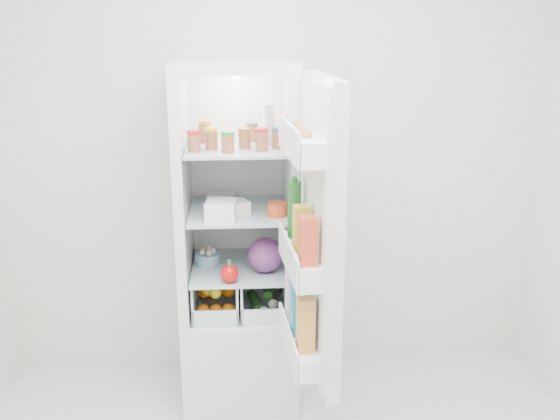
{
  "coord_description": "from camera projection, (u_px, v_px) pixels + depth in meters",
  "views": [
    {
      "loc": [
        -0.18,
        -1.87,
        1.98
      ],
      "look_at": [
        0.0,
        0.95,
        1.12
      ],
      "focal_mm": 40.0,
      "sensor_mm": 36.0,
      "label": 1
    }
  ],
  "objects": [
    {
      "name": "tub_white",
      "position": [
        221.0,
        210.0,
        3.02
      ],
      "size": [
        0.16,
        0.16,
        0.09
      ],
      "primitive_type": "cube",
      "rotation": [
        0.0,
        0.0,
        -0.1
      ],
      "color": "white",
      "rests_on": "shelf_mid"
    },
    {
      "name": "bell_pepper",
      "position": [
        230.0,
        274.0,
        3.06
      ],
      "size": [
        0.09,
        0.09,
        0.09
      ],
      "primitive_type": "sphere",
      "color": "red",
      "rests_on": "shelf_low"
    },
    {
      "name": "tin_red",
      "position": [
        277.0,
        209.0,
        3.07
      ],
      "size": [
        0.1,
        0.1,
        0.07
      ],
      "primitive_type": "cylinder",
      "rotation": [
        0.0,
        0.0,
        -0.0
      ],
      "color": "#D1461F",
      "rests_on": "shelf_mid"
    },
    {
      "name": "red_cabbage",
      "position": [
        265.0,
        255.0,
        3.18
      ],
      "size": [
        0.18,
        0.18,
        0.18
      ],
      "primitive_type": "sphere",
      "color": "#521C51",
      "rests_on": "shelf_low"
    },
    {
      "name": "shelf_top",
      "position": [
        237.0,
        147.0,
        3.09
      ],
      "size": [
        0.49,
        0.53,
        0.02
      ],
      "primitive_type": "cube",
      "color": "#A8BDC5",
      "rests_on": "refrigerator"
    },
    {
      "name": "crisper_left",
      "position": [
        216.0,
        290.0,
        3.31
      ],
      "size": [
        0.23,
        0.46,
        0.22
      ],
      "primitive_type": null,
      "color": "silver",
      "rests_on": "refrigerator"
    },
    {
      "name": "squeeze_bottle",
      "position": [
        268.0,
        125.0,
        3.09
      ],
      "size": [
        0.07,
        0.07,
        0.2
      ],
      "primitive_type": "cylinder",
      "rotation": [
        0.0,
        0.0,
        0.17
      ],
      "color": "silver",
      "rests_on": "shelf_top"
    },
    {
      "name": "shelf_mid",
      "position": [
        238.0,
        211.0,
        3.19
      ],
      "size": [
        0.49,
        0.53,
        0.02
      ],
      "primitive_type": "cube",
      "color": "#A8BDC5",
      "rests_on": "refrigerator"
    },
    {
      "name": "mushroom_bowl",
      "position": [
        208.0,
        258.0,
        3.29
      ],
      "size": [
        0.16,
        0.16,
        0.06
      ],
      "primitive_type": "cylinder",
      "rotation": [
        0.0,
        0.0,
        0.29
      ],
      "color": "#81ACC1",
      "rests_on": "shelf_low"
    },
    {
      "name": "veg_pile",
      "position": [
        264.0,
        297.0,
        3.34
      ],
      "size": [
        0.16,
        0.3,
        0.1
      ],
      "color": "#1C4F1A",
      "rests_on": "refrigerator"
    },
    {
      "name": "shelf_low",
      "position": [
        239.0,
        267.0,
        3.28
      ],
      "size": [
        0.49,
        0.53,
        0.01
      ],
      "primitive_type": "cube",
      "color": "#A8BDC5",
      "rests_on": "refrigerator"
    },
    {
      "name": "crisper_right",
      "position": [
        263.0,
        289.0,
        3.32
      ],
      "size": [
        0.23,
        0.46,
        0.22
      ],
      "primitive_type": null,
      "color": "silver",
      "rests_on": "refrigerator"
    },
    {
      "name": "tub_cream",
      "position": [
        236.0,
        207.0,
        3.11
      ],
      "size": [
        0.15,
        0.15,
        0.07
      ],
      "primitive_type": "cube",
      "rotation": [
        0.0,
        0.0,
        0.41
      ],
      "color": "white",
      "rests_on": "shelf_mid"
    },
    {
      "name": "room_walls",
      "position": [
        300.0,
        153.0,
        1.91
      ],
      "size": [
        3.02,
        3.02,
        2.61
      ],
      "color": "silver",
      "rests_on": "ground"
    },
    {
      "name": "fridge_door",
      "position": [
        314.0,
        239.0,
        2.65
      ],
      "size": [
        0.21,
        0.6,
        1.3
      ],
      "rotation": [
        0.0,
        0.0,
        1.65
      ],
      "color": "silver",
      "rests_on": "refrigerator"
    },
    {
      "name": "refrigerator",
      "position": [
        239.0,
        276.0,
        3.36
      ],
      "size": [
        0.6,
        0.6,
        1.8
      ],
      "color": "silver",
      "rests_on": "ground"
    },
    {
      "name": "condiment_jars",
      "position": [
        234.0,
        139.0,
        3.02
      ],
      "size": [
        0.46,
        0.34,
        0.08
      ],
      "color": "#B21919",
      "rests_on": "shelf_top"
    },
    {
      "name": "citrus_pile",
      "position": [
        216.0,
        297.0,
        3.28
      ],
      "size": [
        0.2,
        0.31,
        0.16
      ],
      "color": "orange",
      "rests_on": "refrigerator"
    },
    {
      "name": "foil_tray",
      "position": [
        222.0,
        196.0,
        3.35
      ],
      "size": [
        0.17,
        0.14,
        0.04
      ],
      "primitive_type": "cube",
      "rotation": [
        0.0,
        0.0,
        -0.24
      ],
      "color": "silver",
      "rests_on": "shelf_mid"
    }
  ]
}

